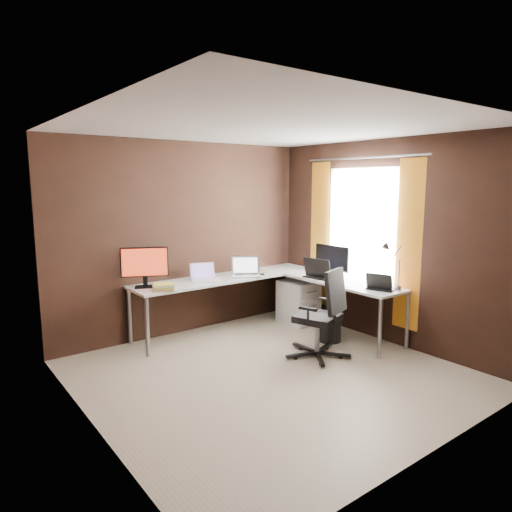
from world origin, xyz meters
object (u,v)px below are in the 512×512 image
at_px(laptop_silver, 246,272).
at_px(laptop_black_big, 320,274).
at_px(laptop_black_small, 380,286).
at_px(drawer_pedestal, 298,302).
at_px(wastebasket, 330,328).
at_px(monitor_left, 145,265).
at_px(laptop_white, 203,276).
at_px(book_stack, 163,287).
at_px(monitor_right, 332,259).
at_px(desk_lamp, 391,260).
at_px(office_chair, 320,331).

xyz_separation_m(laptop_silver, laptop_black_big, (0.68, -0.74, 0.00)).
bearing_deg(laptop_black_big, laptop_black_small, 177.17).
xyz_separation_m(drawer_pedestal, wastebasket, (-0.20, -0.81, -0.14)).
bearing_deg(monitor_left, drawer_pedestal, 14.00).
relative_size(laptop_white, laptop_black_small, 1.03).
bearing_deg(book_stack, laptop_silver, 5.28).
bearing_deg(laptop_black_big, monitor_left, 57.72).
height_order(monitor_left, wastebasket, monitor_left).
height_order(monitor_left, monitor_right, monitor_left).
bearing_deg(laptop_black_small, desk_lamp, -147.74).
bearing_deg(laptop_black_small, monitor_left, 30.45).
bearing_deg(book_stack, office_chair, -43.65).
bearing_deg(desk_lamp, laptop_black_big, 94.21).
bearing_deg(office_chair, monitor_left, 113.28).
xyz_separation_m(laptop_white, wastebasket, (1.13, -1.17, -0.61)).
height_order(office_chair, wastebasket, office_chair).
height_order(laptop_black_small, wastebasket, laptop_black_small).
height_order(monitor_right, laptop_black_big, monitor_right).
xyz_separation_m(drawer_pedestal, book_stack, (-2.00, 0.15, 0.47)).
bearing_deg(laptop_black_big, wastebasket, 147.43).
bearing_deg(laptop_white, laptop_black_big, -15.55).
height_order(monitor_right, desk_lamp, desk_lamp).
relative_size(drawer_pedestal, book_stack, 1.88).
bearing_deg(desk_lamp, office_chair, 151.71).
xyz_separation_m(laptop_silver, book_stack, (-1.27, -0.12, -0.02)).
xyz_separation_m(monitor_right, desk_lamp, (0.05, -0.88, 0.10)).
bearing_deg(laptop_black_big, laptop_white, 48.82).
height_order(laptop_white, office_chair, office_chair).
distance_m(monitor_right, book_stack, 2.20).
distance_m(book_stack, desk_lamp, 2.67).
bearing_deg(monitor_right, book_stack, 66.61).
bearing_deg(desk_lamp, laptop_silver, 110.47).
distance_m(monitor_left, laptop_black_big, 2.24).
height_order(book_stack, wastebasket, book_stack).
distance_m(laptop_black_small, desk_lamp, 0.33).
distance_m(drawer_pedestal, monitor_right, 0.88).
bearing_deg(laptop_black_big, desk_lamp, -177.97).
relative_size(monitor_right, office_chair, 0.52).
bearing_deg(monitor_left, wastebasket, -7.52).
relative_size(monitor_left, laptop_white, 1.37).
bearing_deg(office_chair, laptop_black_small, -38.83).
height_order(laptop_silver, desk_lamp, desk_lamp).
height_order(laptop_black_big, office_chair, office_chair).
height_order(laptop_white, desk_lamp, desk_lamp).
bearing_deg(drawer_pedestal, desk_lamp, -84.94).
xyz_separation_m(monitor_right, laptop_silver, (-0.80, 0.82, -0.20)).
bearing_deg(laptop_black_big, drawer_pedestal, -14.41).
height_order(laptop_black_big, wastebasket, laptop_black_big).
bearing_deg(laptop_silver, wastebasket, -32.20).
height_order(monitor_left, laptop_silver, monitor_left).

